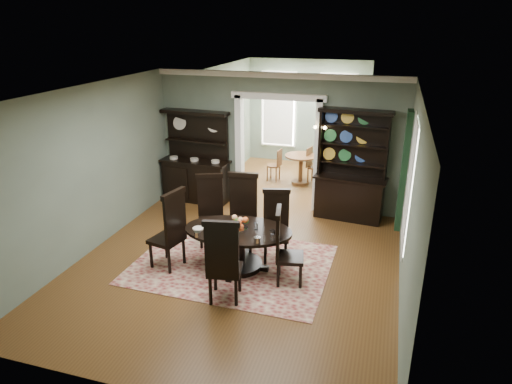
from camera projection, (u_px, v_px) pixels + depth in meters
The scene contains 19 objects.
room at pixel (234, 181), 7.42m from camera, with size 5.51×6.01×3.01m.
parlor at pixel (301, 118), 12.35m from camera, with size 3.51×3.50×3.01m.
doorway_trim at pixel (278, 136), 10.05m from camera, with size 2.08×0.25×2.57m.
right_window at pixel (407, 178), 7.48m from camera, with size 0.15×1.47×2.12m.
wall_sconce at pixel (321, 129), 9.56m from camera, with size 0.27×0.21×0.21m.
rug at pixel (232, 264), 8.02m from camera, with size 3.35×2.47×0.01m, color maroon.
dining_table at pixel (238, 241), 7.76m from camera, with size 1.93×1.84×0.73m.
centerpiece at pixel (239, 226), 7.62m from camera, with size 1.46×0.94×0.24m.
chair_far_left at pixel (210, 207), 8.62m from camera, with size 0.64×0.62×1.35m.
chair_far_mid at pixel (242, 210), 8.38m from camera, with size 0.60×0.57×1.45m.
chair_far_right at pixel (276, 223), 8.05m from camera, with size 0.57×0.55×1.28m.
chair_end_left at pixel (171, 228), 7.66m from camera, with size 0.61×0.63×1.43m.
chair_end_right at pixel (283, 245), 7.26m from camera, with size 0.53×0.55×1.28m.
chair_near at pixel (223, 260), 6.69m from camera, with size 0.60×0.58×1.40m.
sideboard at pixel (196, 170), 10.65m from camera, with size 1.64×0.66×2.12m.
welsh_dresser at pixel (351, 180), 9.65m from camera, with size 1.55×0.70×2.35m.
parlor_table at pixel (301, 165), 11.80m from camera, with size 0.83×0.83×0.77m.
parlor_chair_left at pixel (276, 164), 12.02m from camera, with size 0.38×0.37×0.86m.
parlor_chair_right at pixel (313, 165), 11.79m from camera, with size 0.44×0.42×0.96m.
Camera 1 is at (2.36, -6.55, 4.05)m, focal length 32.00 mm.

